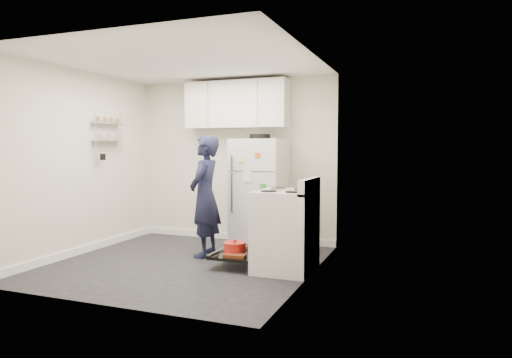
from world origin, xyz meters
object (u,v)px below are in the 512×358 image
at_px(electric_range, 285,231).
at_px(person, 205,196).
at_px(refrigerator, 260,193).
at_px(open_oven_door, 237,251).

height_order(electric_range, person, person).
bearing_deg(refrigerator, person, -121.34).
bearing_deg(person, refrigerator, 143.77).
distance_m(electric_range, refrigerator, 1.36).
bearing_deg(electric_range, person, 165.80).
bearing_deg(person, open_oven_door, 56.41).
distance_m(electric_range, person, 1.29).
relative_size(electric_range, person, 0.68).
height_order(electric_range, open_oven_door, electric_range).
bearing_deg(open_oven_door, refrigerator, 96.43).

